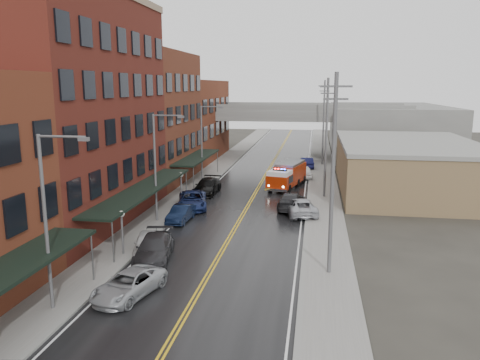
{
  "coord_description": "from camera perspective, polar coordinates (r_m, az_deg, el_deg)",
  "views": [
    {
      "loc": [
        6.14,
        -12.21,
        11.25
      ],
      "look_at": [
        -0.37,
        28.0,
        3.0
      ],
      "focal_mm": 35.0,
      "sensor_mm": 36.0,
      "label": 1
    }
  ],
  "objects": [
    {
      "name": "brick_building_far",
      "position": [
        73.04,
        -6.31,
        7.26
      ],
      "size": [
        9.0,
        20.0,
        12.0
      ],
      "primitive_type": "cube",
      "color": "maroon",
      "rests_on": "ground"
    },
    {
      "name": "parked_car_left_4",
      "position": [
        32.82,
        -11.27,
        -7.53
      ],
      "size": [
        2.64,
        4.39,
        1.4
      ],
      "primitive_type": "imported",
      "rotation": [
        0.0,
        0.0,
        0.26
      ],
      "color": "silver",
      "rests_on": "ground"
    },
    {
      "name": "street_lamp_2",
      "position": [
        54.07,
        -4.45,
        4.97
      ],
      "size": [
        2.64,
        0.22,
        9.0
      ],
      "color": "#59595B",
      "rests_on": "ground"
    },
    {
      "name": "road",
      "position": [
        44.11,
        0.89,
        -3.31
      ],
      "size": [
        11.0,
        160.0,
        0.02
      ],
      "primitive_type": "cube",
      "color": "black",
      "rests_on": "ground"
    },
    {
      "name": "parked_car_left_7",
      "position": [
        49.43,
        -4.04,
        -0.79
      ],
      "size": [
        2.34,
        5.52,
        1.59
      ],
      "primitive_type": "imported",
      "rotation": [
        0.0,
        0.0,
        -0.02
      ],
      "color": "black",
      "rests_on": "ground"
    },
    {
      "name": "parked_car_left_3",
      "position": [
        31.42,
        -10.41,
        -8.2
      ],
      "size": [
        3.07,
        5.68,
        1.56
      ],
      "primitive_type": "imported",
      "rotation": [
        0.0,
        0.0,
        0.17
      ],
      "color": "#2B2B2E",
      "rests_on": "ground"
    },
    {
      "name": "right_far_block",
      "position": [
        83.38,
        17.44,
        5.94
      ],
      "size": [
        18.0,
        30.0,
        8.0
      ],
      "primitive_type": "cube",
      "color": "slate",
      "rests_on": "ground"
    },
    {
      "name": "parked_car_right_2",
      "position": [
        58.3,
        7.72,
        1.02
      ],
      "size": [
        2.68,
        4.94,
        1.59
      ],
      "primitive_type": "imported",
      "rotation": [
        0.0,
        0.0,
        3.32
      ],
      "color": "silver",
      "rests_on": "ground"
    },
    {
      "name": "utility_pole_1",
      "position": [
        47.48,
        10.47,
        5.28
      ],
      "size": [
        1.8,
        0.24,
        12.0
      ],
      "color": "#59595B",
      "rests_on": "ground"
    },
    {
      "name": "parked_car_right_0",
      "position": [
        41.77,
        7.35,
        -3.23
      ],
      "size": [
        3.53,
        5.68,
        1.47
      ],
      "primitive_type": "imported",
      "rotation": [
        0.0,
        0.0,
        3.36
      ],
      "color": "#B4B7BD",
      "rests_on": "ground"
    },
    {
      "name": "parked_car_right_1",
      "position": [
        43.57,
        6.26,
        -2.53
      ],
      "size": [
        2.54,
        5.48,
        1.55
      ],
      "primitive_type": "imported",
      "rotation": [
        0.0,
        0.0,
        3.07
      ],
      "color": "#252527",
      "rests_on": "ground"
    },
    {
      "name": "awning_1",
      "position": [
        38.65,
        -11.69,
        -1.13
      ],
      "size": [
        2.6,
        18.0,
        3.09
      ],
      "color": "black",
      "rests_on": "ground"
    },
    {
      "name": "parked_car_left_6",
      "position": [
        43.77,
        -5.83,
        -2.46
      ],
      "size": [
        3.86,
        6.04,
        1.55
      ],
      "primitive_type": "imported",
      "rotation": [
        0.0,
        0.0,
        0.25
      ],
      "color": "#14204D",
      "rests_on": "ground"
    },
    {
      "name": "globe_lamp_1",
      "position": [
        32.14,
        -14.23,
        -5.06
      ],
      "size": [
        0.44,
        0.44,
        3.12
      ],
      "color": "#59595B",
      "rests_on": "ground"
    },
    {
      "name": "tan_building",
      "position": [
        53.85,
        19.62,
        1.43
      ],
      "size": [
        14.0,
        22.0,
        5.0
      ],
      "primitive_type": "cube",
      "color": "olive",
      "rests_on": "ground"
    },
    {
      "name": "street_lamp_0",
      "position": [
        24.62,
        -22.22,
        -3.67
      ],
      "size": [
        2.64,
        0.22,
        9.0
      ],
      "color": "#59595B",
      "rests_on": "ground"
    },
    {
      "name": "parked_car_right_3",
      "position": [
        65.27,
        8.08,
        2.09
      ],
      "size": [
        2.22,
        4.83,
        1.53
      ],
      "primitive_type": "imported",
      "rotation": [
        0.0,
        0.0,
        3.27
      ],
      "color": "#0E1034",
      "rests_on": "ground"
    },
    {
      "name": "awning_2",
      "position": [
        55.07,
        -5.24,
        2.77
      ],
      "size": [
        2.6,
        13.0,
        3.09
      ],
      "color": "black",
      "rests_on": "ground"
    },
    {
      "name": "overpass",
      "position": [
        74.65,
        4.49,
        7.37
      ],
      "size": [
        40.0,
        10.0,
        7.5
      ],
      "color": "slate",
      "rests_on": "ground"
    },
    {
      "name": "brick_building_b",
      "position": [
        40.28,
        -19.85,
        7.58
      ],
      "size": [
        9.0,
        20.0,
        18.0
      ],
      "primitive_type": "cube",
      "color": "#581D17",
      "rests_on": "ground"
    },
    {
      "name": "utility_pole_2",
      "position": [
        67.4,
        10.15,
        7.06
      ],
      "size": [
        1.8,
        0.24,
        12.0
      ],
      "color": "#59595B",
      "rests_on": "ground"
    },
    {
      "name": "sidewalk_left",
      "position": [
        45.69,
        -8.21,
        -2.83
      ],
      "size": [
        3.0,
        160.0,
        0.15
      ],
      "primitive_type": "cube",
      "color": "slate",
      "rests_on": "ground"
    },
    {
      "name": "utility_pole_0",
      "position": [
        27.68,
        11.25,
        0.94
      ],
      "size": [
        1.8,
        0.24,
        12.0
      ],
      "color": "#59595B",
      "rests_on": "ground"
    },
    {
      "name": "fire_truck",
      "position": [
        52.4,
        5.74,
        0.65
      ],
      "size": [
        4.39,
        7.85,
        2.73
      ],
      "rotation": [
        0.0,
        0.0,
        -0.25
      ],
      "color": "#952006",
      "rests_on": "ground"
    },
    {
      "name": "parked_car_left_2",
      "position": [
        26.63,
        -13.4,
        -12.29
      ],
      "size": [
        3.39,
        5.22,
        1.34
      ],
      "primitive_type": "imported",
      "rotation": [
        0.0,
        0.0,
        -0.26
      ],
      "color": "#A0A3A8",
      "rests_on": "ground"
    },
    {
      "name": "curb_left",
      "position": [
        45.23,
        -6.21,
        -2.92
      ],
      "size": [
        0.3,
        160.0,
        0.15
      ],
      "primitive_type": "cube",
      "color": "gray",
      "rests_on": "ground"
    },
    {
      "name": "brick_building_c",
      "position": [
        56.31,
        -11.11,
        7.42
      ],
      "size": [
        9.0,
        15.0,
        15.0
      ],
      "primitive_type": "cube",
      "color": "brown",
      "rests_on": "ground"
    },
    {
      "name": "sidewalk_right",
      "position": [
        43.68,
        10.43,
        -3.57
      ],
      "size": [
        3.0,
        160.0,
        0.15
      ],
      "primitive_type": "cube",
      "color": "slate",
      "rests_on": "ground"
    },
    {
      "name": "globe_lamp_2",
      "position": [
        44.93,
        -7.2,
        -0.12
      ],
      "size": [
        0.44,
        0.44,
        3.12
      ],
      "color": "#59595B",
      "rests_on": "ground"
    },
    {
      "name": "street_lamp_1",
      "position": [
        38.85,
        -9.99,
        2.29
      ],
      "size": [
        2.64,
        0.22,
        9.0
      ],
      "color": "#59595B",
      "rests_on": "ground"
    },
    {
      "name": "parked_car_left_5",
      "position": [
        39.7,
        -7.2,
        -4.08
      ],
      "size": [
        1.65,
        4.19,
        1.36
      ],
      "primitive_type": "imported",
      "rotation": [
        0.0,
        0.0,
        -0.05
      ],
      "color": "black",
      "rests_on": "ground"
    },
    {
      "name": "curb_right",
      "position": [
        43.67,
        8.26,
        -3.5
      ],
      "size": [
        0.3,
        160.0,
        0.15
      ],
      "primitive_type": "cube",
      "color": "gray",
      "rests_on": "ground"
    }
  ]
}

